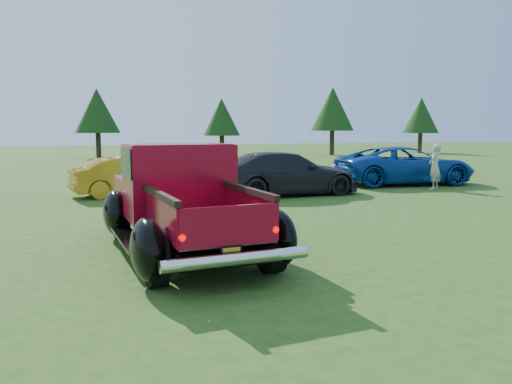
# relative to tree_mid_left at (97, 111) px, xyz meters

# --- Properties ---
(ground) EXTENTS (120.00, 120.00, 0.00)m
(ground) POSITION_rel_tree_mid_left_xyz_m (3.00, -31.00, -3.38)
(ground) COLOR #274D16
(ground) RESTS_ON ground
(tree_mid_left) EXTENTS (3.20, 3.20, 5.00)m
(tree_mid_left) POSITION_rel_tree_mid_left_xyz_m (0.00, 0.00, 0.00)
(tree_mid_left) COLOR #332114
(tree_mid_left) RESTS_ON ground
(tree_mid_right) EXTENTS (2.82, 2.82, 4.40)m
(tree_mid_right) POSITION_rel_tree_mid_left_xyz_m (9.00, -1.00, -0.41)
(tree_mid_right) COLOR #332114
(tree_mid_right) RESTS_ON ground
(tree_east) EXTENTS (3.46, 3.46, 5.40)m
(tree_east) POSITION_rel_tree_mid_left_xyz_m (18.00, -1.50, 0.27)
(tree_east) COLOR #332114
(tree_east) RESTS_ON ground
(tree_far_east) EXTENTS (3.07, 3.07, 4.80)m
(tree_far_east) POSITION_rel_tree_mid_left_xyz_m (27.00, -0.50, -0.14)
(tree_far_east) COLOR #332114
(tree_far_east) RESTS_ON ground
(pickup_truck) EXTENTS (2.75, 5.12, 1.84)m
(pickup_truck) POSITION_rel_tree_mid_left_xyz_m (1.42, -29.64, -2.51)
(pickup_truck) COLOR black
(pickup_truck) RESTS_ON ground
(show_car_yellow) EXTENTS (3.91, 2.04, 1.23)m
(show_car_yellow) POSITION_rel_tree_mid_left_xyz_m (1.05, -22.09, -2.77)
(show_car_yellow) COLOR #C5841A
(show_car_yellow) RESTS_ON ground
(show_car_grey) EXTENTS (4.86, 2.26, 1.37)m
(show_car_grey) POSITION_rel_tree_mid_left_xyz_m (5.74, -23.45, -2.70)
(show_car_grey) COLOR black
(show_car_grey) RESTS_ON ground
(show_car_blue) EXTENTS (5.35, 2.84, 1.43)m
(show_car_blue) POSITION_rel_tree_mid_left_xyz_m (11.14, -21.92, -2.67)
(show_car_blue) COLOR #0D3D92
(show_car_blue) RESTS_ON ground
(spectator) EXTENTS (0.69, 0.62, 1.58)m
(spectator) POSITION_rel_tree_mid_left_xyz_m (11.20, -23.61, -2.59)
(spectator) COLOR #AEAB97
(spectator) RESTS_ON ground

